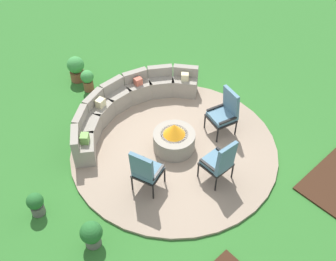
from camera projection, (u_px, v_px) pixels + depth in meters
name	position (u px, v px, depth m)	size (l,w,h in m)	color
ground_plane	(174.00, 149.00, 9.17)	(24.00, 24.00, 0.00)	#2D6B28
patio_circle	(174.00, 148.00, 9.15)	(4.64, 4.64, 0.06)	gray
fire_pit	(174.00, 139.00, 8.94)	(0.93, 0.93, 0.71)	gray
curved_stone_bench	(126.00, 104.00, 9.74)	(3.88, 1.47, 0.74)	gray
lounge_chair_front_left	(146.00, 170.00, 7.90)	(0.69, 0.67, 1.14)	black
lounge_chair_front_right	(220.00, 161.00, 8.09)	(0.55, 0.54, 1.10)	black
lounge_chair_back_left	(225.00, 112.00, 9.14)	(0.68, 0.68, 1.12)	black
potted_plant_0	(88.00, 80.00, 10.48)	(0.34, 0.34, 0.60)	brown
potted_plant_1	(92.00, 234.00, 7.26)	(0.41, 0.41, 0.57)	#605B56
potted_plant_2	(76.00, 68.00, 10.77)	(0.45, 0.45, 0.71)	brown
potted_plant_3	(36.00, 204.00, 7.76)	(0.33, 0.33, 0.54)	#605B56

